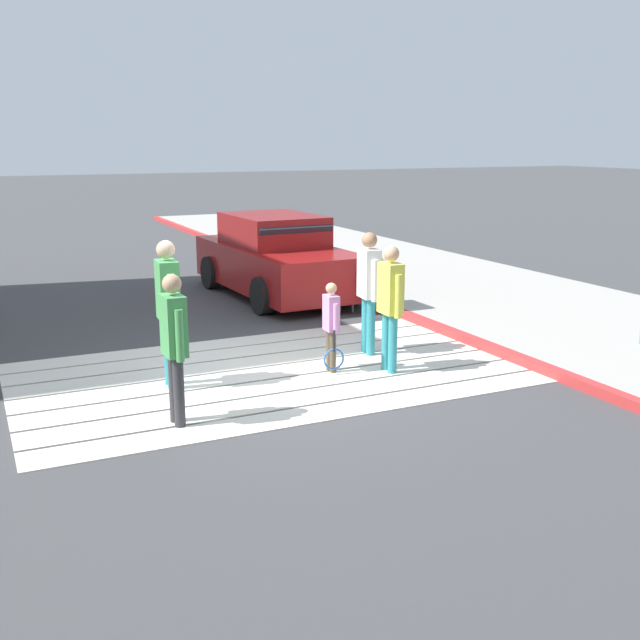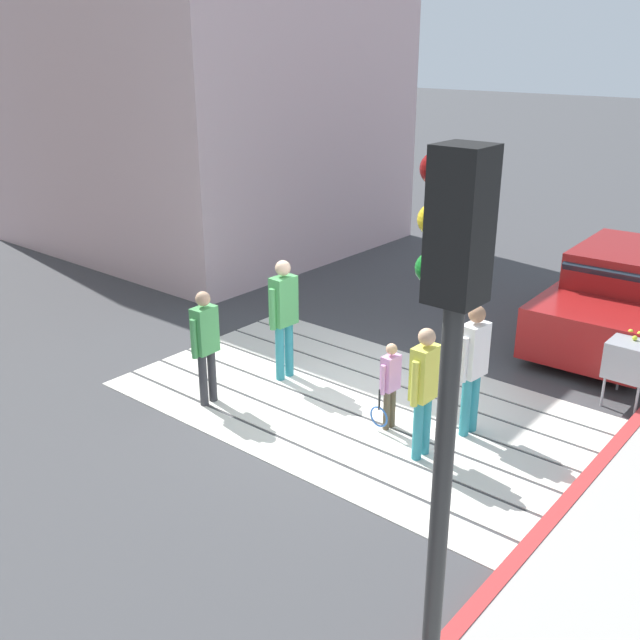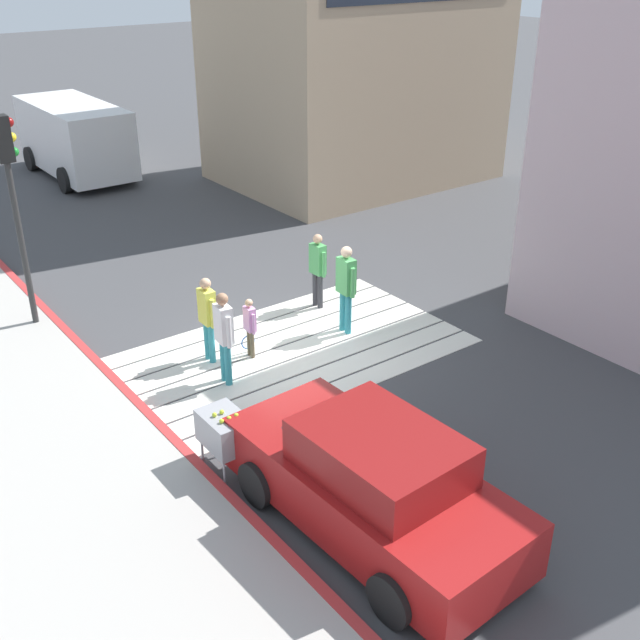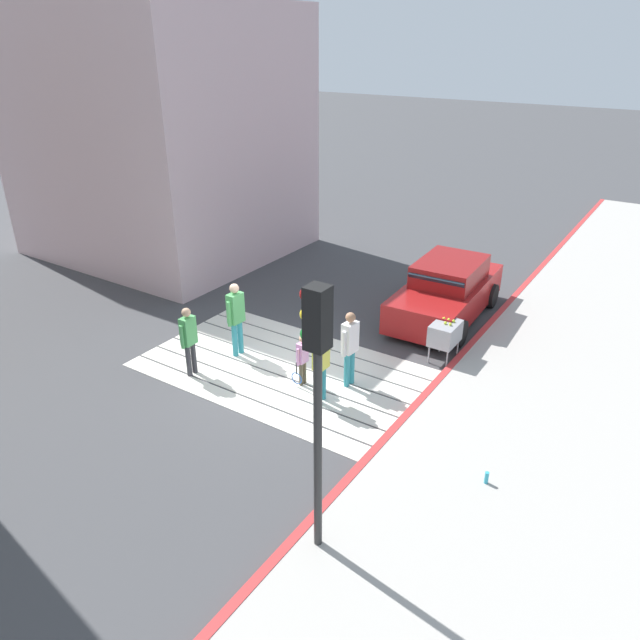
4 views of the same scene
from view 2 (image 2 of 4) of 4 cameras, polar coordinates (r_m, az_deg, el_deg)
The scene contains 12 objects.
ground_plane at distance 10.23m, azimuth 2.70°, elevation -6.46°, with size 120.00×120.00×0.00m, color #424244.
crosswalk_stripes at distance 10.23m, azimuth 2.70°, elevation -6.43°, with size 6.40×3.80×0.01m.
curb_painted at distance 8.91m, azimuth 19.99°, elevation -11.89°, with size 0.16×40.00×0.13m, color #BC3333.
building_far_south at distance 18.47m, azimuth -9.77°, elevation 18.27°, with size 8.00×7.04×7.82m.
car_parked_near_curb at distance 13.05m, azimuth 22.50°, elevation 1.61°, with size 2.12×4.37×1.57m.
traffic_light_corner at distance 4.16m, azimuth 9.90°, elevation -3.24°, with size 0.39×0.28×4.24m.
tennis_ball_cart at distance 10.81m, azimuth 23.23°, elevation -2.63°, with size 0.56×0.80×1.02m.
pedestrian_adult_lead at distance 9.22m, azimuth 11.87°, elevation -3.15°, with size 0.26×0.51×1.74m.
pedestrian_adult_trailing at distance 9.93m, azimuth -8.94°, elevation -1.54°, with size 0.22×0.48×1.64m.
pedestrian_adult_side at distance 8.62m, azimuth 8.14°, elevation -4.98°, with size 0.22×0.49×1.67m.
pedestrian_teen_behind at distance 10.54m, azimuth -2.85°, elevation 0.70°, with size 0.25×0.53×1.82m.
pedestrian_child_with_racket at distance 9.32m, azimuth 5.46°, elevation -4.87°, with size 0.28×0.37×1.19m.
Camera 2 is at (-5.41, 7.28, 4.73)m, focal length 40.98 mm.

